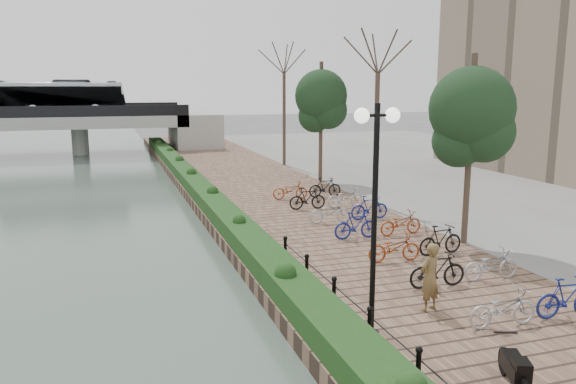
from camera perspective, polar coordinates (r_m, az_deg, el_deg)
name	(u,v)px	position (r m, az deg, el deg)	size (l,w,h in m)	color
promenade	(283,208)	(26.55, -0.49, -1.64)	(8.00, 75.00, 0.50)	brown
inland_pavement	(556,189)	(34.78, 25.55, 0.25)	(24.00, 75.00, 0.50)	slate
hedge	(203,191)	(28.07, -8.67, 0.05)	(1.10, 56.00, 0.60)	#163312
chain_fence	(392,345)	(11.75, 10.51, -15.06)	(0.10, 14.10, 0.70)	black
lamppost	(376,173)	(11.86, 8.90, 1.96)	(1.02, 0.32, 5.08)	black
motorcycle	(514,367)	(11.36, 21.95, -16.17)	(0.43, 1.38, 0.87)	black
pedestrian	(430,277)	(14.23, 14.20, -8.36)	(0.62, 0.41, 1.71)	brown
bicycle_parking	(380,225)	(20.65, 9.31, -3.32)	(2.40, 17.32, 1.00)	#AFB0B4
street_trees	(413,143)	(23.26, 12.62, 4.92)	(3.20, 37.12, 6.80)	#3E3224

